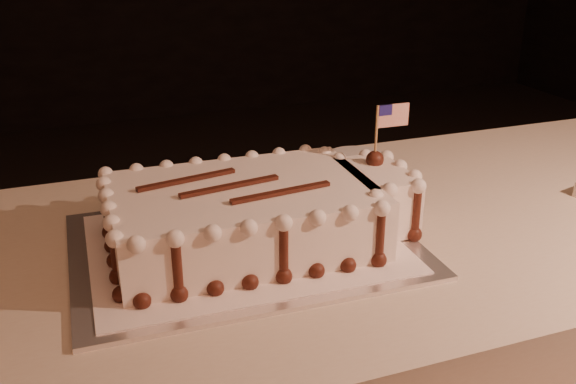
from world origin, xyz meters
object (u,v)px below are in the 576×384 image
object	(u,v)px
sheet_cake	(260,212)
side_plate	(357,158)
cake_board	(244,245)
banquet_table	(422,368)

from	to	relation	value
sheet_cake	side_plate	distance (m)	0.47
cake_board	side_plate	xyz separation A→B (m)	(0.37, 0.33, 0.00)
cake_board	sheet_cake	bearing A→B (deg)	0.14
banquet_table	cake_board	distance (m)	0.55
banquet_table	cake_board	size ratio (longest dim) A/B	4.22
sheet_cake	side_plate	xyz separation A→B (m)	(0.34, 0.33, -0.06)
cake_board	banquet_table	bearing A→B (deg)	4.13
banquet_table	cake_board	xyz separation A→B (m)	(-0.39, -0.02, 0.38)
banquet_table	side_plate	size ratio (longest dim) A/B	17.14
cake_board	side_plate	world-z (taller)	side_plate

